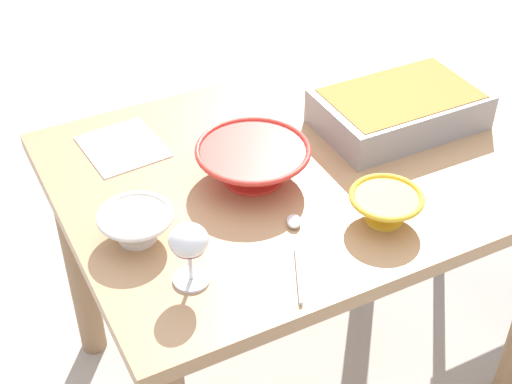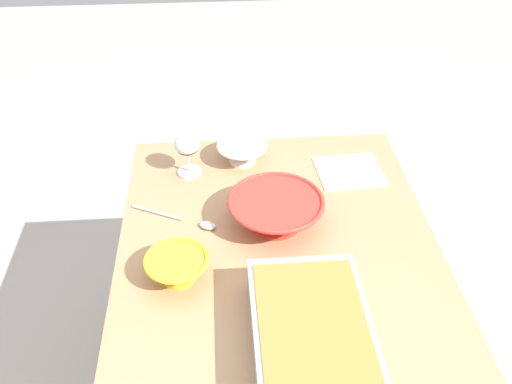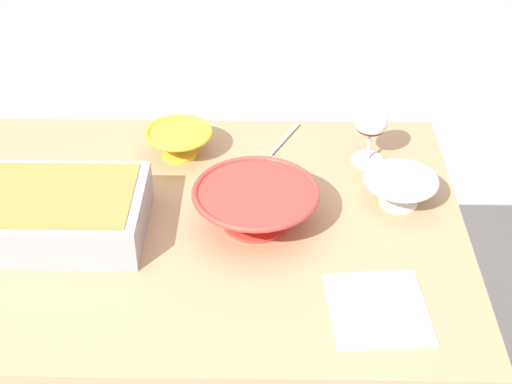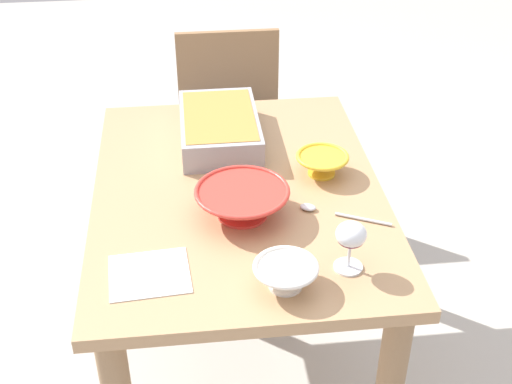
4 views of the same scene
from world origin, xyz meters
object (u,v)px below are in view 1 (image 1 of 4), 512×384
at_px(wine_glass, 189,244).
at_px(small_bowl, 386,205).
at_px(dining_table, 301,207).
at_px(casserole_dish, 399,107).
at_px(mixing_bowl, 252,160).
at_px(serving_bowl, 136,224).
at_px(napkin, 123,147).
at_px(serving_spoon, 295,239).

bearing_deg(wine_glass, small_bowl, -2.36).
height_order(dining_table, casserole_dish, casserole_dish).
xyz_separation_m(mixing_bowl, serving_bowl, (-0.30, -0.08, -0.01)).
bearing_deg(wine_glass, mixing_bowl, 43.72).
xyz_separation_m(casserole_dish, small_bowl, (-0.23, -0.28, -0.01)).
bearing_deg(casserole_dish, dining_table, -173.56).
xyz_separation_m(dining_table, small_bowl, (0.05, -0.25, 0.17)).
xyz_separation_m(casserole_dish, mixing_bowl, (-0.41, -0.03, -0.00)).
xyz_separation_m(serving_bowl, napkin, (0.08, 0.32, -0.04)).
relative_size(casserole_dish, serving_bowl, 2.53).
relative_size(wine_glass, small_bowl, 0.86).
height_order(wine_glass, napkin, wine_glass).
relative_size(dining_table, napkin, 5.78).
distance_m(small_bowl, serving_bowl, 0.51).
bearing_deg(mixing_bowl, serving_bowl, -165.46).
bearing_deg(small_bowl, wine_glass, 177.64).
height_order(dining_table, napkin, napkin).
relative_size(casserole_dish, serving_spoon, 1.67).
distance_m(dining_table, serving_bowl, 0.46).
xyz_separation_m(wine_glass, casserole_dish, (0.66, 0.26, -0.04)).
distance_m(mixing_bowl, napkin, 0.33).
xyz_separation_m(small_bowl, serving_bowl, (-0.47, 0.18, -0.00)).
xyz_separation_m(mixing_bowl, serving_spoon, (-0.02, -0.23, -0.04)).
bearing_deg(wine_glass, dining_table, 31.63).
height_order(small_bowl, napkin, small_bowl).
relative_size(wine_glass, napkin, 0.69).
xyz_separation_m(dining_table, casserole_dish, (0.28, 0.03, 0.18)).
relative_size(wine_glass, mixing_bowl, 0.52).
bearing_deg(small_bowl, casserole_dish, 50.34).
bearing_deg(napkin, small_bowl, -51.31).
bearing_deg(wine_glass, casserole_dish, 21.85).
xyz_separation_m(wine_glass, mixing_bowl, (0.25, 0.24, -0.05)).
bearing_deg(casserole_dish, mixing_bowl, -176.25).
bearing_deg(dining_table, wine_glass, -148.37).
height_order(mixing_bowl, serving_spoon, mixing_bowl).
bearing_deg(mixing_bowl, serving_spoon, -94.81).
xyz_separation_m(wine_glass, serving_bowl, (-0.05, 0.16, -0.06)).
distance_m(casserole_dish, serving_bowl, 0.72).
height_order(dining_table, wine_glass, wine_glass).
distance_m(wine_glass, mixing_bowl, 0.35).
relative_size(dining_table, casserole_dish, 2.84).
bearing_deg(casserole_dish, serving_spoon, -149.07).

